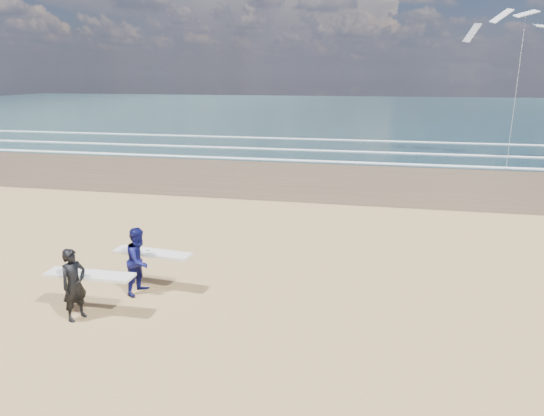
# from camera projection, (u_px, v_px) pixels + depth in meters

# --- Properties ---
(ocean) EXTENTS (220.00, 100.00, 0.02)m
(ocean) POSITION_uv_depth(u_px,v_px,m) (457.00, 111.00, 75.63)
(ocean) COLOR #193138
(ocean) RESTS_ON ground
(surfer_near) EXTENTS (2.21, 1.01, 1.78)m
(surfer_near) POSITION_uv_depth(u_px,v_px,m) (76.00, 283.00, 11.49)
(surfer_near) COLOR black
(surfer_near) RESTS_ON ground
(surfer_far) EXTENTS (2.24, 1.23, 1.82)m
(surfer_far) POSITION_uv_depth(u_px,v_px,m) (141.00, 260.00, 12.90)
(surfer_far) COLOR #0E104E
(surfer_far) RESTS_ON ground
(kite_1) EXTENTS (6.58, 4.82, 10.66)m
(kite_1) POSITION_uv_depth(u_px,v_px,m) (519.00, 66.00, 30.41)
(kite_1) COLOR slate
(kite_1) RESTS_ON ground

